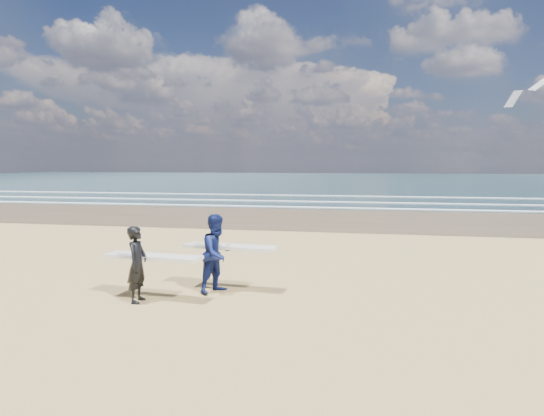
# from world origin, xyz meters

# --- Properties ---
(ocean) EXTENTS (220.00, 100.00, 0.02)m
(ocean) POSITION_xyz_m (20.00, 72.00, 0.01)
(ocean) COLOR #1B363D
(ocean) RESTS_ON ground
(surfer_near) EXTENTS (2.24, 1.02, 1.63)m
(surfer_near) POSITION_xyz_m (0.45, 0.97, 0.84)
(surfer_near) COLOR black
(surfer_near) RESTS_ON ground
(surfer_far) EXTENTS (2.24, 1.25, 1.80)m
(surfer_far) POSITION_xyz_m (1.86, 2.03, 0.91)
(surfer_far) COLOR #0D1649
(surfer_far) RESTS_ON ground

